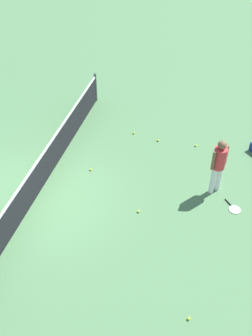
{
  "coord_description": "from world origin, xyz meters",
  "views": [
    {
      "loc": [
        -7.07,
        -4.47,
        8.0
      ],
      "look_at": [
        0.73,
        -2.3,
        0.9
      ],
      "focal_mm": 44.44,
      "sensor_mm": 36.0,
      "label": 1
    }
  ],
  "objects_px": {
    "tennis_ball_stray_left": "(91,170)",
    "tennis_ball_baseline": "(196,146)",
    "tennis_ball_by_net": "(139,211)",
    "tennis_ball_stray_right": "(134,133)",
    "tennis_ball_midcourt": "(158,140)",
    "player_near_side": "(219,163)",
    "tennis_racket_near_player": "(234,209)",
    "tennis_ball_near_player": "(189,319)"
  },
  "relations": [
    {
      "from": "tennis_ball_near_player",
      "to": "tennis_ball_baseline",
      "type": "bearing_deg",
      "value": 6.91
    },
    {
      "from": "tennis_ball_midcourt",
      "to": "tennis_racket_near_player",
      "type": "bearing_deg",
      "value": -132.52
    },
    {
      "from": "tennis_ball_baseline",
      "to": "player_near_side",
      "type": "bearing_deg",
      "value": -157.46
    },
    {
      "from": "player_near_side",
      "to": "tennis_ball_near_player",
      "type": "height_order",
      "value": "player_near_side"
    },
    {
      "from": "tennis_ball_midcourt",
      "to": "tennis_ball_by_net",
      "type": "bearing_deg",
      "value": -177.13
    },
    {
      "from": "tennis_ball_midcourt",
      "to": "tennis_ball_stray_right",
      "type": "height_order",
      "value": "same"
    },
    {
      "from": "player_near_side",
      "to": "tennis_ball_stray_right",
      "type": "bearing_deg",
      "value": 55.03
    },
    {
      "from": "tennis_ball_by_net",
      "to": "player_near_side",
      "type": "bearing_deg",
      "value": -53.12
    },
    {
      "from": "tennis_racket_near_player",
      "to": "player_near_side",
      "type": "bearing_deg",
      "value": 46.82
    },
    {
      "from": "tennis_ball_midcourt",
      "to": "tennis_ball_stray_left",
      "type": "distance_m",
      "value": 2.47
    },
    {
      "from": "tennis_ball_stray_left",
      "to": "tennis_ball_midcourt",
      "type": "bearing_deg",
      "value": -39.95
    },
    {
      "from": "tennis_racket_near_player",
      "to": "tennis_ball_midcourt",
      "type": "relative_size",
      "value": 8.35
    },
    {
      "from": "tennis_ball_near_player",
      "to": "tennis_ball_stray_right",
      "type": "bearing_deg",
      "value": 24.75
    },
    {
      "from": "tennis_ball_by_net",
      "to": "tennis_ball_stray_right",
      "type": "distance_m",
      "value": 3.43
    },
    {
      "from": "player_near_side",
      "to": "tennis_ball_baseline",
      "type": "relative_size",
      "value": 25.76
    },
    {
      "from": "tennis_ball_near_player",
      "to": "tennis_ball_stray_right",
      "type": "relative_size",
      "value": 1.0
    },
    {
      "from": "tennis_ball_baseline",
      "to": "tennis_ball_midcourt",
      "type": "bearing_deg",
      "value": 92.43
    },
    {
      "from": "player_near_side",
      "to": "tennis_racket_near_player",
      "type": "xyz_separation_m",
      "value": [
        -0.57,
        -0.6,
        -1.0
      ]
    },
    {
      "from": "tennis_ball_midcourt",
      "to": "tennis_ball_baseline",
      "type": "xyz_separation_m",
      "value": [
        0.05,
        -1.19,
        0.0
      ]
    },
    {
      "from": "tennis_ball_midcourt",
      "to": "tennis_ball_stray_right",
      "type": "relative_size",
      "value": 1.0
    },
    {
      "from": "tennis_ball_near_player",
      "to": "tennis_ball_by_net",
      "type": "height_order",
      "value": "same"
    },
    {
      "from": "player_near_side",
      "to": "tennis_ball_near_player",
      "type": "relative_size",
      "value": 25.76
    },
    {
      "from": "tennis_ball_baseline",
      "to": "tennis_ball_stray_left",
      "type": "bearing_deg",
      "value": 124.99
    },
    {
      "from": "tennis_racket_near_player",
      "to": "tennis_ball_stray_right",
      "type": "xyz_separation_m",
      "value": [
        2.51,
        3.38,
        0.02
      ]
    },
    {
      "from": "tennis_ball_stray_left",
      "to": "tennis_ball_baseline",
      "type": "bearing_deg",
      "value": -55.01
    },
    {
      "from": "tennis_ball_by_net",
      "to": "tennis_ball_stray_left",
      "type": "distance_m",
      "value": 2.13
    },
    {
      "from": "tennis_ball_baseline",
      "to": "tennis_racket_near_player",
      "type": "bearing_deg",
      "value": -150.36
    },
    {
      "from": "tennis_racket_near_player",
      "to": "tennis_ball_baseline",
      "type": "xyz_separation_m",
      "value": [
        2.39,
        1.36,
        0.02
      ]
    },
    {
      "from": "tennis_ball_midcourt",
      "to": "tennis_ball_stray_left",
      "type": "height_order",
      "value": "same"
    },
    {
      "from": "tennis_ball_by_net",
      "to": "tennis_ball_near_player",
      "type": "bearing_deg",
      "value": -146.55
    },
    {
      "from": "tennis_ball_by_net",
      "to": "tennis_ball_midcourt",
      "type": "distance_m",
      "value": 3.12
    },
    {
      "from": "player_near_side",
      "to": "tennis_ball_midcourt",
      "type": "xyz_separation_m",
      "value": [
        1.77,
        1.95,
        -0.98
      ]
    },
    {
      "from": "tennis_ball_baseline",
      "to": "tennis_ball_stray_left",
      "type": "relative_size",
      "value": 1.0
    },
    {
      "from": "player_near_side",
      "to": "tennis_ball_stray_right",
      "type": "relative_size",
      "value": 25.76
    },
    {
      "from": "tennis_ball_midcourt",
      "to": "tennis_ball_stray_left",
      "type": "bearing_deg",
      "value": 140.05
    },
    {
      "from": "tennis_racket_near_player",
      "to": "tennis_ball_by_net",
      "type": "xyz_separation_m",
      "value": [
        -0.78,
        2.39,
        0.02
      ]
    },
    {
      "from": "tennis_ball_stray_left",
      "to": "tennis_racket_near_player",
      "type": "bearing_deg",
      "value": -96.17
    },
    {
      "from": "player_near_side",
      "to": "tennis_ball_near_player",
      "type": "xyz_separation_m",
      "value": [
        -3.97,
        0.05,
        -0.98
      ]
    },
    {
      "from": "player_near_side",
      "to": "tennis_ball_by_net",
      "type": "height_order",
      "value": "player_near_side"
    },
    {
      "from": "tennis_racket_near_player",
      "to": "tennis_ball_stray_left",
      "type": "height_order",
      "value": "tennis_ball_stray_left"
    },
    {
      "from": "tennis_ball_near_player",
      "to": "tennis_ball_by_net",
      "type": "distance_m",
      "value": 3.15
    },
    {
      "from": "tennis_ball_near_player",
      "to": "tennis_ball_baseline",
      "type": "relative_size",
      "value": 1.0
    }
  ]
}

